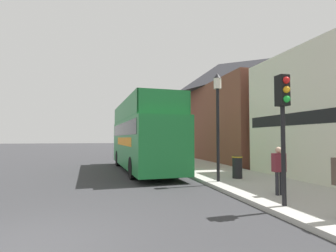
# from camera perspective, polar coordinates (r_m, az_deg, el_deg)

# --- Properties ---
(ground_plane) EXTENTS (144.00, 144.00, 0.00)m
(ground_plane) POSITION_cam_1_polar(r_m,az_deg,el_deg) (26.25, -17.48, -6.76)
(ground_plane) COLOR #333335
(sidewalk) EXTENTS (3.96, 108.00, 0.14)m
(sidewalk) POSITION_cam_1_polar(r_m,az_deg,el_deg) (24.04, 0.72, -7.11)
(sidewalk) COLOR #ADAAA3
(sidewalk) RESTS_ON ground_plane
(brick_terrace_rear) EXTENTS (6.00, 18.64, 9.26)m
(brick_terrace_rear) POSITION_cam_1_polar(r_m,az_deg,el_deg) (26.24, 11.04, 3.29)
(brick_terrace_rear) COLOR brown
(brick_terrace_rear) RESTS_ON ground_plane
(tour_bus) EXTENTS (2.91, 10.15, 4.08)m
(tour_bus) POSITION_cam_1_polar(r_m,az_deg,el_deg) (15.84, -5.59, -2.83)
(tour_bus) COLOR #1E7A38
(tour_bus) RESTS_ON ground_plane
(parked_car_ahead_of_bus) EXTENTS (1.87, 4.14, 1.42)m
(parked_car_ahead_of_bus) POSITION_cam_1_polar(r_m,az_deg,el_deg) (22.82, -6.48, -5.84)
(parked_car_ahead_of_bus) COLOR silver
(parked_car_ahead_of_bus) RESTS_ON ground_plane
(pedestrian_second) EXTENTS (0.40, 0.22, 1.54)m
(pedestrian_second) POSITION_cam_1_polar(r_m,az_deg,el_deg) (9.22, 22.99, -8.02)
(pedestrian_second) COLOR #232328
(pedestrian_second) RESTS_ON sidewalk
(traffic_signal) EXTENTS (0.28, 0.42, 3.55)m
(traffic_signal) POSITION_cam_1_polar(r_m,az_deg,el_deg) (7.82, 23.78, 3.32)
(traffic_signal) COLOR black
(traffic_signal) RESTS_ON sidewalk
(lamp_post_nearest) EXTENTS (0.35, 0.35, 4.59)m
(lamp_post_nearest) POSITION_cam_1_polar(r_m,az_deg,el_deg) (11.37, 10.76, 4.25)
(lamp_post_nearest) COLOR black
(lamp_post_nearest) RESTS_ON sidewalk
(lamp_post_second) EXTENTS (0.35, 0.35, 4.77)m
(lamp_post_second) POSITION_cam_1_polar(r_m,az_deg,el_deg) (19.62, -0.59, 1.68)
(lamp_post_second) COLOR black
(lamp_post_second) RESTS_ON sidewalk
(litter_bin) EXTENTS (0.48, 0.48, 1.00)m
(litter_bin) POSITION_cam_1_polar(r_m,az_deg,el_deg) (12.43, 14.84, -8.51)
(litter_bin) COLOR black
(litter_bin) RESTS_ON sidewalk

